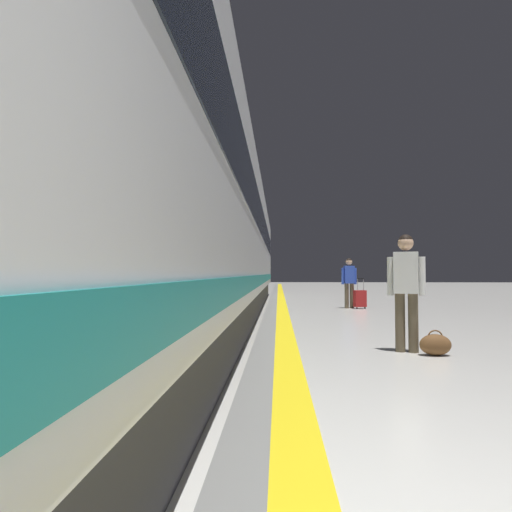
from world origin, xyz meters
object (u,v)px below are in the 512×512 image
Objects in this scene: suitcase_mid at (360,299)px; passenger_near at (406,283)px; high_speed_train at (171,197)px; passenger_mid at (349,279)px; duffel_bag_near at (435,345)px.

passenger_near is at bearing -95.48° from suitcase_mid.
passenger_mid is (4.24, 7.37, -1.54)m from high_speed_train.
duffel_bag_near is at bearing -39.93° from passenger_near.
passenger_mid reaches higher than suitcase_mid.
passenger_near is at bearing -15.06° from high_speed_train.
high_speed_train is at bearing 164.94° from passenger_near.
suitcase_mid is (0.47, 8.47, 0.18)m from duffel_bag_near.
high_speed_train reaches higher than passenger_near.
passenger_mid reaches higher than duffel_bag_near.
suitcase_mid is at bearing -29.14° from passenger_mid.
high_speed_train is 8.79m from suitcase_mid.
duffel_bag_near is at bearing -17.41° from high_speed_train.
duffel_bag_near is 0.44× the size of suitcase_mid.
duffel_bag_near is 8.49m from suitcase_mid.
suitcase_mid is (0.32, -0.18, -0.63)m from passenger_mid.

